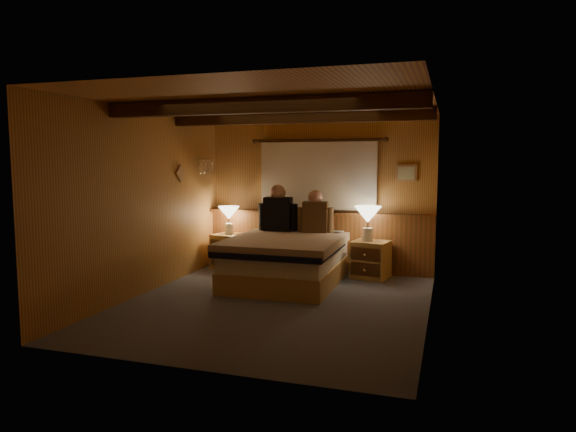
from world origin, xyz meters
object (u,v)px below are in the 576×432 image
at_px(bed, 287,260).
at_px(duffel_bag, 247,266).
at_px(lamp_right, 368,217).
at_px(person_left, 278,212).
at_px(lamp_left, 229,215).
at_px(person_right, 315,215).
at_px(nightstand_left, 230,251).
at_px(nightstand_right, 371,259).

height_order(bed, duffel_bag, bed).
xyz_separation_m(lamp_right, person_left, (-1.37, -0.07, 0.04)).
bearing_deg(lamp_left, bed, -31.73).
relative_size(person_right, duffel_bag, 1.35).
distance_m(lamp_right, duffel_bag, 1.95).
height_order(nightstand_left, person_left, person_left).
relative_size(nightstand_left, lamp_left, 1.32).
distance_m(person_left, duffel_bag, 0.95).
distance_m(lamp_right, person_right, 0.78).
distance_m(lamp_right, person_left, 1.37).
xyz_separation_m(lamp_right, duffel_bag, (-1.74, -0.43, -0.76)).
distance_m(lamp_left, person_right, 1.48).
distance_m(lamp_left, person_left, 0.89).
xyz_separation_m(bed, lamp_left, (-1.22, 0.75, 0.53)).
bearing_deg(duffel_bag, lamp_left, 135.09).
bearing_deg(person_right, nightstand_left, 168.27).
bearing_deg(duffel_bag, nightstand_right, 12.99).
height_order(bed, person_left, person_left).
bearing_deg(person_left, nightstand_right, -2.06).
distance_m(nightstand_left, person_right, 1.58).
height_order(nightstand_right, duffel_bag, nightstand_right).
height_order(nightstand_right, person_left, person_left).
height_order(nightstand_left, lamp_right, lamp_right).
xyz_separation_m(nightstand_right, person_right, (-0.83, -0.08, 0.65)).
bearing_deg(lamp_right, person_right, -175.65).
height_order(bed, person_right, person_right).
relative_size(nightstand_left, person_right, 0.89).
relative_size(nightstand_right, person_right, 0.88).
distance_m(bed, lamp_right, 1.37).
bearing_deg(lamp_right, person_left, -177.22).
bearing_deg(duffel_bag, nightstand_left, 134.91).
height_order(nightstand_left, nightstand_right, nightstand_left).
height_order(lamp_right, person_left, person_left).
distance_m(bed, duffel_bag, 0.78).
relative_size(bed, duffel_bag, 3.97).
relative_size(lamp_left, person_right, 0.67).
xyz_separation_m(nightstand_left, person_right, (1.44, -0.10, 0.65)).
relative_size(nightstand_right, duffel_bag, 1.19).
bearing_deg(lamp_right, duffel_bag, -166.10).
xyz_separation_m(lamp_right, person_right, (-0.78, -0.06, 0.01)).
bearing_deg(person_left, lamp_right, -2.90).
bearing_deg(lamp_left, lamp_right, -1.55).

